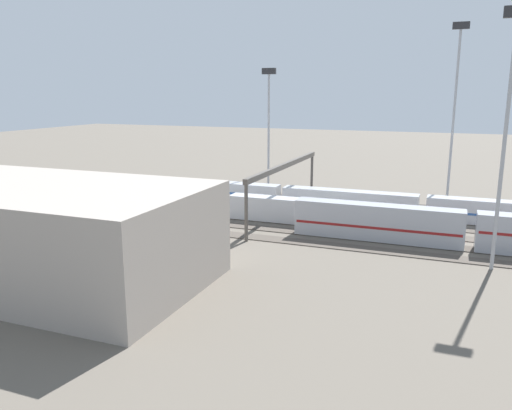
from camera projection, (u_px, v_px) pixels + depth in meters
name	position (u px, v px, depth m)	size (l,w,h in m)	color
ground_plane	(299.00, 216.00, 85.64)	(400.00, 400.00, 0.00)	#60594F
track_bed_0	(321.00, 198.00, 99.26)	(140.00, 2.80, 0.12)	#3D3833
track_bed_1	(314.00, 204.00, 94.72)	(140.00, 2.80, 0.12)	#3D3833
track_bed_2	(307.00, 209.00, 90.17)	(140.00, 2.80, 0.12)	#4C443D
track_bed_3	(299.00, 215.00, 85.62)	(140.00, 2.80, 0.12)	#4C443D
track_bed_4	(290.00, 222.00, 81.08)	(140.00, 2.80, 0.12)	#4C443D
track_bed_5	(280.00, 230.00, 76.53)	(140.00, 2.80, 0.12)	#4C443D
track_bed_6	(268.00, 239.00, 71.98)	(140.00, 2.80, 0.12)	#4C443D
train_on_track_5	(471.00, 230.00, 66.61)	(47.20, 3.06, 5.00)	#A8AAB2
train_on_track_4	(166.00, 200.00, 88.72)	(71.40, 3.00, 3.80)	silver
train_on_track_2	(336.00, 200.00, 87.89)	(114.80, 3.06, 4.40)	#285193
light_mast_0	(456.00, 94.00, 89.56)	(2.80, 0.70, 32.08)	#9EA0A5
light_mast_1	(508.00, 110.00, 55.78)	(2.80, 0.70, 29.22)	#9EA0A5
light_mast_2	(269.00, 114.00, 101.87)	(2.80, 0.70, 24.98)	#9EA0A5
signal_gantry	(285.00, 170.00, 84.87)	(0.70, 35.00, 8.80)	#4C4742
maintenance_shed	(33.00, 231.00, 56.24)	(38.56, 20.25, 10.57)	#9E9389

